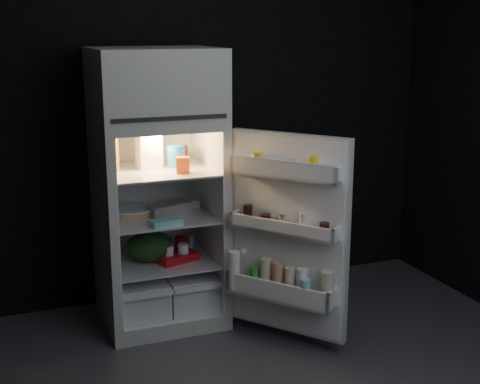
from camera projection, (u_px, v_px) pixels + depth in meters
name	position (u px, v px, depth m)	size (l,w,h in m)	color
wall_back	(164.00, 109.00, 4.59)	(4.00, 0.00, 2.70)	black
refrigerator	(157.00, 179.00, 4.28)	(0.76, 0.71, 1.78)	silver
fridge_door	(286.00, 238.00, 3.95)	(0.59, 0.69, 1.22)	silver
milk_jug	(149.00, 149.00, 4.24)	(0.14, 0.14, 0.24)	white
mayo_jar	(176.00, 156.00, 4.28)	(0.12, 0.12, 0.14)	#1D5BA0
jam_jar	(181.00, 155.00, 4.33)	(0.09, 0.09, 0.13)	black
amber_bottle	(112.00, 153.00, 4.15)	(0.08, 0.08, 0.22)	#B17B1C
small_carton	(183.00, 165.00, 4.10)	(0.08, 0.06, 0.10)	orange
egg_carton	(169.00, 209.00, 4.30)	(0.29, 0.11, 0.07)	gray
pie	(132.00, 211.00, 4.30)	(0.30, 0.30, 0.04)	tan
flat_package	(166.00, 222.00, 4.06)	(0.19, 0.10, 0.04)	#8BC8D7
wrapped_pkg	(190.00, 203.00, 4.47)	(0.11, 0.09, 0.05)	beige
produce_bag	(150.00, 246.00, 4.31)	(0.30, 0.26, 0.20)	#193815
yogurt_tray	(177.00, 257.00, 4.32)	(0.26, 0.14, 0.05)	#B30F15
small_can_red	(180.00, 243.00, 4.55)	(0.06, 0.06, 0.09)	#B30F15
small_can_silver	(190.00, 241.00, 4.59)	(0.07, 0.07, 0.09)	white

